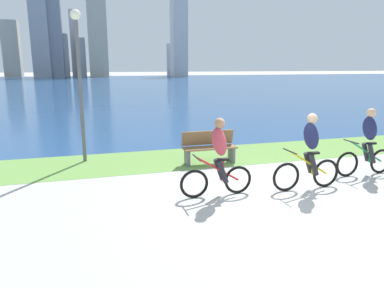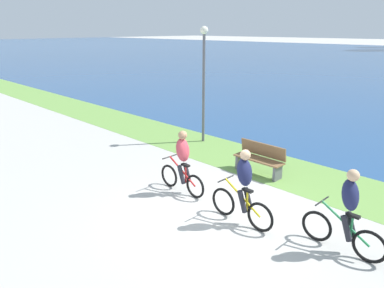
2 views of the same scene
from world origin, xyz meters
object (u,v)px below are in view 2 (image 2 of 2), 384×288
object	(u,v)px
cyclist_lead	(182,162)
cyclist_trailing	(243,188)
cyclist_distant_rear	(347,212)
bench_near_path	(260,159)
lamppost_tall	(204,69)

from	to	relation	value
cyclist_lead	cyclist_trailing	xyz separation A→B (m)	(2.04, -0.16, 0.01)
cyclist_distant_rear	bench_near_path	distance (m)	4.01
lamppost_tall	cyclist_trailing	bearing A→B (deg)	-38.59
cyclist_distant_rear	lamppost_tall	world-z (taller)	lamppost_tall
cyclist_distant_rear	lamppost_tall	distance (m)	7.71
cyclist_trailing	lamppost_tall	distance (m)	6.34
cyclist_distant_rear	bench_near_path	bearing A→B (deg)	148.01
cyclist_trailing	bench_near_path	world-z (taller)	cyclist_trailing
lamppost_tall	bench_near_path	bearing A→B (deg)	-19.18
cyclist_distant_rear	lamppost_tall	xyz separation A→B (m)	(-6.73, 3.28, 1.84)
bench_near_path	lamppost_tall	size ratio (longest dim) A/B	0.36
cyclist_trailing	cyclist_distant_rear	xyz separation A→B (m)	(1.99, 0.51, -0.00)
cyclist_lead	cyclist_trailing	bearing A→B (deg)	-4.61
cyclist_lead	cyclist_distant_rear	bearing A→B (deg)	4.85
cyclist_trailing	cyclist_distant_rear	distance (m)	2.05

